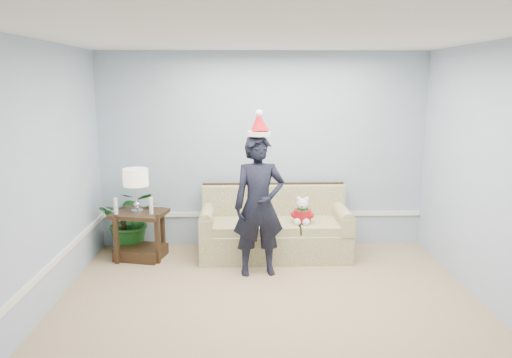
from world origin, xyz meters
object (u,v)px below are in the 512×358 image
Objects in this scene: teddy_bear at (303,214)px; sofa at (274,231)px; table_lamp at (136,179)px; man at (259,206)px; houseplant at (131,220)px; side_table at (140,240)px.

sofa is at bearing 162.97° from teddy_bear.
teddy_bear is (0.35, -0.19, 0.29)m from sofa.
man is at bearing -19.69° from table_lamp.
table_lamp reaches higher than houseplant.
sofa is at bearing 3.81° from table_lamp.
teddy_bear is (2.12, -0.09, 0.37)m from side_table.
sofa is 1.97m from houseplant.
sofa is at bearing -5.63° from houseplant.
table_lamp is at bearing 152.45° from man.
man is at bearing -20.51° from side_table.
sofa is at bearing 63.57° from man.
sofa is 2.27× the size of houseplant.
man reaches higher than sofa.
table_lamp is (-0.02, -0.02, 0.82)m from side_table.
side_table is 0.82m from table_lamp.
teddy_bear is (0.58, 0.49, -0.23)m from man.
sofa is 1.78m from side_table.
houseplant reaches higher than side_table.
man is at bearing -128.63° from teddy_bear.
teddy_bear is at bearing -9.35° from houseplant.
table_lamp is at bearing -62.57° from houseplant.
sofa is 1.17× the size of man.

